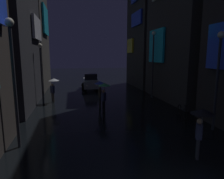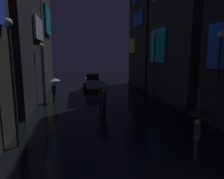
{
  "view_description": "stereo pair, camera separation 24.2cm",
  "coord_description": "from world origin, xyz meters",
  "px_view_note": "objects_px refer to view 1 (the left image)",
  "views": [
    {
      "loc": [
        -2.58,
        -3.75,
        4.11
      ],
      "look_at": [
        0.0,
        8.96,
        1.86
      ],
      "focal_mm": 32.0,
      "sensor_mm": 36.0,
      "label": 1
    },
    {
      "loc": [
        -2.35,
        -3.8,
        4.11
      ],
      "look_at": [
        0.0,
        8.96,
        1.86
      ],
      "focal_mm": 32.0,
      "sensor_mm": 36.0,
      "label": 2
    }
  ],
  "objects_px": {
    "pedestrian_foreground_right_blue": "(100,87)",
    "car_distant": "(91,82)",
    "bicycle_parked_at_storefront": "(182,111)",
    "streetlamp_left_near": "(13,70)",
    "pedestrian_far_right_green": "(104,89)",
    "streetlamp_right_far": "(153,58)",
    "pedestrian_midstreet_left_black": "(201,120)",
    "streetlamp_right_near": "(218,70)",
    "streetlamp_left_far": "(41,66)",
    "pedestrian_foreground_left_clear": "(53,84)"
  },
  "relations": [
    {
      "from": "pedestrian_foreground_right_blue",
      "to": "pedestrian_far_right_green",
      "type": "xyz_separation_m",
      "value": [
        0.14,
        -1.17,
        0.0
      ]
    },
    {
      "from": "streetlamp_right_far",
      "to": "pedestrian_foreground_left_clear",
      "type": "bearing_deg",
      "value": -179.06
    },
    {
      "from": "bicycle_parked_at_storefront",
      "to": "streetlamp_left_near",
      "type": "xyz_separation_m",
      "value": [
        -9.6,
        -2.59,
        3.11
      ]
    },
    {
      "from": "pedestrian_far_right_green",
      "to": "streetlamp_left_near",
      "type": "xyz_separation_m",
      "value": [
        -4.68,
        -4.87,
        1.83
      ]
    },
    {
      "from": "pedestrian_foreground_right_blue",
      "to": "streetlamp_left_far",
      "type": "relative_size",
      "value": 0.42
    },
    {
      "from": "streetlamp_right_near",
      "to": "streetlamp_left_near",
      "type": "bearing_deg",
      "value": -179.41
    },
    {
      "from": "bicycle_parked_at_storefront",
      "to": "car_distant",
      "type": "distance_m",
      "value": 13.25
    },
    {
      "from": "car_distant",
      "to": "streetlamp_right_far",
      "type": "xyz_separation_m",
      "value": [
        5.34,
        -6.11,
        2.93
      ]
    },
    {
      "from": "streetlamp_left_near",
      "to": "streetlamp_right_near",
      "type": "bearing_deg",
      "value": 0.59
    },
    {
      "from": "bicycle_parked_at_storefront",
      "to": "pedestrian_foreground_right_blue",
      "type": "bearing_deg",
      "value": 145.72
    },
    {
      "from": "pedestrian_foreground_right_blue",
      "to": "streetlamp_left_far",
      "type": "xyz_separation_m",
      "value": [
        -4.54,
        2.05,
        1.52
      ]
    },
    {
      "from": "pedestrian_midstreet_left_black",
      "to": "streetlamp_left_near",
      "type": "xyz_separation_m",
      "value": [
        -7.22,
        2.62,
        1.83
      ]
    },
    {
      "from": "pedestrian_midstreet_left_black",
      "to": "car_distant",
      "type": "relative_size",
      "value": 0.5
    },
    {
      "from": "streetlamp_left_far",
      "to": "pedestrian_far_right_green",
      "type": "bearing_deg",
      "value": -34.58
    },
    {
      "from": "streetlamp_left_far",
      "to": "streetlamp_right_near",
      "type": "distance_m",
      "value": 12.8
    },
    {
      "from": "bicycle_parked_at_storefront",
      "to": "car_distant",
      "type": "relative_size",
      "value": 0.42
    },
    {
      "from": "pedestrian_midstreet_left_black",
      "to": "streetlamp_left_far",
      "type": "height_order",
      "value": "streetlamp_left_far"
    },
    {
      "from": "pedestrian_foreground_right_blue",
      "to": "car_distant",
      "type": "xyz_separation_m",
      "value": [
        0.12,
        8.84,
        -0.74
      ]
    },
    {
      "from": "streetlamp_left_far",
      "to": "streetlamp_left_near",
      "type": "relative_size",
      "value": 0.9
    },
    {
      "from": "streetlamp_left_near",
      "to": "car_distant",
      "type": "bearing_deg",
      "value": 72.62
    },
    {
      "from": "pedestrian_far_right_green",
      "to": "streetlamp_left_far",
      "type": "xyz_separation_m",
      "value": [
        -4.68,
        3.23,
        1.52
      ]
    },
    {
      "from": "pedestrian_foreground_left_clear",
      "to": "streetlamp_left_near",
      "type": "distance_m",
      "value": 8.86
    },
    {
      "from": "pedestrian_midstreet_left_black",
      "to": "streetlamp_right_far",
      "type": "distance_m",
      "value": 11.94
    },
    {
      "from": "pedestrian_far_right_green",
      "to": "streetlamp_left_near",
      "type": "relative_size",
      "value": 0.38
    },
    {
      "from": "streetlamp_right_near",
      "to": "pedestrian_foreground_left_clear",
      "type": "bearing_deg",
      "value": 137.02
    },
    {
      "from": "pedestrian_foreground_left_clear",
      "to": "bicycle_parked_at_storefront",
      "type": "bearing_deg",
      "value": -34.61
    },
    {
      "from": "streetlamp_left_near",
      "to": "streetlamp_right_far",
      "type": "distance_m",
      "value": 13.31
    },
    {
      "from": "pedestrian_midstreet_left_black",
      "to": "pedestrian_far_right_green",
      "type": "height_order",
      "value": "same"
    },
    {
      "from": "pedestrian_foreground_right_blue",
      "to": "bicycle_parked_at_storefront",
      "type": "distance_m",
      "value": 6.26
    },
    {
      "from": "pedestrian_far_right_green",
      "to": "streetlamp_right_far",
      "type": "relative_size",
      "value": 0.34
    },
    {
      "from": "pedestrian_foreground_right_blue",
      "to": "streetlamp_right_far",
      "type": "height_order",
      "value": "streetlamp_right_far"
    },
    {
      "from": "car_distant",
      "to": "streetlamp_right_far",
      "type": "bearing_deg",
      "value": -48.82
    },
    {
      "from": "pedestrian_foreground_right_blue",
      "to": "car_distant",
      "type": "relative_size",
      "value": 0.5
    },
    {
      "from": "bicycle_parked_at_storefront",
      "to": "pedestrian_far_right_green",
      "type": "bearing_deg",
      "value": 155.17
    },
    {
      "from": "pedestrian_midstreet_left_black",
      "to": "streetlamp_right_far",
      "type": "height_order",
      "value": "streetlamp_right_far"
    },
    {
      "from": "car_distant",
      "to": "streetlamp_left_near",
      "type": "relative_size",
      "value": 0.75
    },
    {
      "from": "pedestrian_foreground_left_clear",
      "to": "streetlamp_left_near",
      "type": "height_order",
      "value": "streetlamp_left_near"
    },
    {
      "from": "pedestrian_foreground_left_clear",
      "to": "streetlamp_right_near",
      "type": "xyz_separation_m",
      "value": [
        9.15,
        -8.52,
        1.67
      ]
    },
    {
      "from": "pedestrian_foreground_right_blue",
      "to": "streetlamp_left_near",
      "type": "xyz_separation_m",
      "value": [
        -4.54,
        -6.04,
        1.83
      ]
    },
    {
      "from": "streetlamp_left_far",
      "to": "streetlamp_left_near",
      "type": "height_order",
      "value": "streetlamp_left_near"
    },
    {
      "from": "pedestrian_far_right_green",
      "to": "bicycle_parked_at_storefront",
      "type": "xyz_separation_m",
      "value": [
        4.92,
        -2.28,
        -1.28
      ]
    },
    {
      "from": "bicycle_parked_at_storefront",
      "to": "streetlamp_left_near",
      "type": "distance_m",
      "value": 10.42
    },
    {
      "from": "pedestrian_midstreet_left_black",
      "to": "pedestrian_foreground_left_clear",
      "type": "xyz_separation_m",
      "value": [
        -6.37,
        11.25,
        0.0
      ]
    },
    {
      "from": "bicycle_parked_at_storefront",
      "to": "streetlamp_right_far",
      "type": "bearing_deg",
      "value": 86.27
    },
    {
      "from": "streetlamp_left_near",
      "to": "streetlamp_right_near",
      "type": "distance_m",
      "value": 10.0
    },
    {
      "from": "streetlamp_left_far",
      "to": "streetlamp_right_near",
      "type": "bearing_deg",
      "value": -38.63
    },
    {
      "from": "pedestrian_foreground_left_clear",
      "to": "streetlamp_right_near",
      "type": "height_order",
      "value": "streetlamp_right_near"
    },
    {
      "from": "streetlamp_right_near",
      "to": "pedestrian_foreground_right_blue",
      "type": "bearing_deg",
      "value": 132.61
    },
    {
      "from": "bicycle_parked_at_storefront",
      "to": "streetlamp_left_far",
      "type": "height_order",
      "value": "streetlamp_left_far"
    },
    {
      "from": "pedestrian_midstreet_left_black",
      "to": "streetlamp_right_far",
      "type": "relative_size",
      "value": 0.34
    }
  ]
}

